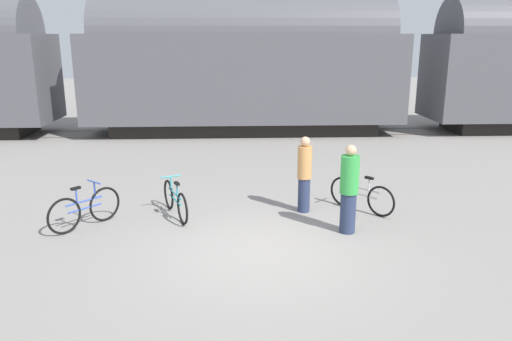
{
  "coord_description": "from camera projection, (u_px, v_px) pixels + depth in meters",
  "views": [
    {
      "loc": [
        -0.45,
        -8.59,
        3.87
      ],
      "look_at": [
        0.02,
        1.66,
        1.1
      ],
      "focal_mm": 35.0,
      "sensor_mm": 36.0,
      "label": 1
    }
  ],
  "objects": [
    {
      "name": "ground_plane",
      "position": [
        259.0,
        250.0,
        9.31
      ],
      "size": [
        80.0,
        80.0,
        0.0
      ],
      "primitive_type": "plane",
      "color": "gray"
    },
    {
      "name": "freight_train",
      "position": [
        244.0,
        63.0,
        19.93
      ],
      "size": [
        40.52,
        3.07,
        5.42
      ],
      "color": "black",
      "rests_on": "ground_plane"
    },
    {
      "name": "rail_near",
      "position": [
        245.0,
        136.0,
        19.97
      ],
      "size": [
        52.52,
        0.07,
        0.01
      ],
      "primitive_type": "cube",
      "color": "#4C4238",
      "rests_on": "ground_plane"
    },
    {
      "name": "rail_far",
      "position": [
        244.0,
        129.0,
        21.35
      ],
      "size": [
        52.52,
        0.07,
        0.01
      ],
      "primitive_type": "cube",
      "color": "#4C4238",
      "rests_on": "ground_plane"
    },
    {
      "name": "bicycle_silver",
      "position": [
        361.0,
        195.0,
        11.32
      ],
      "size": [
        1.19,
        1.31,
        0.87
      ],
      "color": "black",
      "rests_on": "ground_plane"
    },
    {
      "name": "bicycle_teal",
      "position": [
        175.0,
        200.0,
        11.0
      ],
      "size": [
        0.72,
        1.65,
        0.85
      ],
      "color": "black",
      "rests_on": "ground_plane"
    },
    {
      "name": "bicycle_blue",
      "position": [
        85.0,
        209.0,
        10.36
      ],
      "size": [
        1.16,
        1.32,
        0.94
      ],
      "color": "black",
      "rests_on": "ground_plane"
    },
    {
      "name": "person_in_green",
      "position": [
        349.0,
        189.0,
        9.95
      ],
      "size": [
        0.37,
        0.37,
        1.82
      ],
      "rotation": [
        0.0,
        0.0,
        5.43
      ],
      "color": "#283351",
      "rests_on": "ground_plane"
    },
    {
      "name": "person_in_tan",
      "position": [
        304.0,
        174.0,
        11.16
      ],
      "size": [
        0.32,
        0.32,
        1.74
      ],
      "rotation": [
        0.0,
        0.0,
        2.9
      ],
      "color": "#283351",
      "rests_on": "ground_plane"
    }
  ]
}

